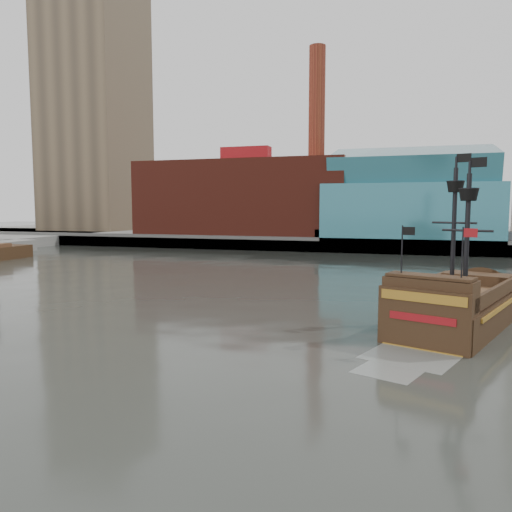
% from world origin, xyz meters
% --- Properties ---
extents(ground, '(400.00, 400.00, 0.00)m').
position_xyz_m(ground, '(0.00, 0.00, 0.00)').
color(ground, '#2B2E29').
rests_on(ground, ground).
extents(promenade_far, '(220.00, 60.00, 2.00)m').
position_xyz_m(promenade_far, '(0.00, 92.00, 1.00)').
color(promenade_far, slate).
rests_on(promenade_far, ground).
extents(seawall, '(220.00, 1.00, 2.60)m').
position_xyz_m(seawall, '(0.00, 62.50, 1.30)').
color(seawall, '#4C4C49').
rests_on(seawall, ground).
extents(skyline, '(149.00, 45.00, 62.00)m').
position_xyz_m(skyline, '(5.21, 84.56, 24.55)').
color(skyline, brown).
rests_on(skyline, promenade_far).
extents(pirate_ship, '(10.27, 17.24, 12.39)m').
position_xyz_m(pirate_ship, '(13.74, 10.10, 1.12)').
color(pirate_ship, black).
rests_on(pirate_ship, ground).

